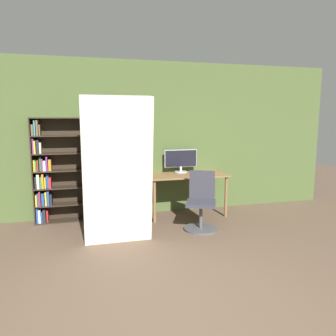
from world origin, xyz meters
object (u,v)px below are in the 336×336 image
mattress_far (115,167)px  office_chair (201,207)px  bookshelf (55,172)px  mattress_near (118,171)px  monitor (181,160)px

mattress_far → office_chair: bearing=-6.4°
office_chair → bookshelf: 2.45m
office_chair → mattress_near: bearing=-169.8°
bookshelf → mattress_near: (0.89, -1.22, 0.18)m
mattress_near → monitor: bearing=43.4°
bookshelf → mattress_far: mattress_far is taller
office_chair → bookshelf: (-2.19, 0.99, 0.48)m
monitor → office_chair: 1.14m
monitor → bookshelf: 2.16m
office_chair → mattress_near: (-1.30, -0.23, 0.65)m
monitor → bookshelf: bearing=179.4°
mattress_far → monitor: bearing=32.8°
monitor → bookshelf: size_ratio=0.35×
office_chair → mattress_far: size_ratio=0.45×
office_chair → monitor: bearing=91.9°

